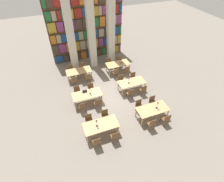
{
  "coord_description": "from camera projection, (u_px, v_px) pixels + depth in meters",
  "views": [
    {
      "loc": [
        -3.13,
        -8.59,
        8.44
      ],
      "look_at": [
        0.0,
        -0.27,
        0.68
      ],
      "focal_mm": 28.0,
      "sensor_mm": 36.0,
      "label": 1
    }
  ],
  "objects": [
    {
      "name": "chair_1",
      "position": [
        89.0,
        120.0,
        10.15
      ],
      "size": [
        0.42,
        0.4,
        0.88
      ],
      "rotation": [
        0.0,
        0.0,
        3.14
      ],
      "color": "brown",
      "rests_on": "ground_plane"
    },
    {
      "name": "chair_18",
      "position": [
        87.0,
        78.0,
        13.25
      ],
      "size": [
        0.42,
        0.4,
        0.88
      ],
      "color": "brown",
      "rests_on": "ground_plane"
    },
    {
      "name": "chair_13",
      "position": [
        121.0,
        80.0,
        13.01
      ],
      "size": [
        0.42,
        0.4,
        0.88
      ],
      "rotation": [
        0.0,
        0.0,
        3.14
      ],
      "color": "brown",
      "rests_on": "ground_plane"
    },
    {
      "name": "desk_lamp_3",
      "position": [
        129.0,
        80.0,
        12.14
      ],
      "size": [
        0.14,
        0.14,
        0.43
      ],
      "color": "#232328",
      "rests_on": "reading_table_3"
    },
    {
      "name": "chair_22",
      "position": [
        126.0,
        70.0,
        14.01
      ],
      "size": [
        0.42,
        0.4,
        0.88
      ],
      "color": "brown",
      "rests_on": "ground_plane"
    },
    {
      "name": "reading_table_0",
      "position": [
        101.0,
        126.0,
        9.62
      ],
      "size": [
        1.93,
        0.95,
        0.75
      ],
      "color": "tan",
      "rests_on": "ground_plane"
    },
    {
      "name": "chair_12",
      "position": [
        130.0,
        93.0,
        11.94
      ],
      "size": [
        0.42,
        0.4,
        0.88
      ],
      "color": "brown",
      "rests_on": "ground_plane"
    },
    {
      "name": "reading_table_3",
      "position": [
        132.0,
        83.0,
        12.47
      ],
      "size": [
        1.93,
        0.95,
        0.75
      ],
      "color": "tan",
      "rests_on": "ground_plane"
    },
    {
      "name": "reading_table_4",
      "position": [
        79.0,
        72.0,
        13.53
      ],
      "size": [
        1.93,
        0.95,
        0.75
      ],
      "color": "tan",
      "rests_on": "ground_plane"
    },
    {
      "name": "chair_2",
      "position": [
        115.0,
        136.0,
        9.35
      ],
      "size": [
        0.42,
        0.4,
        0.88
      ],
      "color": "brown",
      "rests_on": "ground_plane"
    },
    {
      "name": "desk_lamp_0",
      "position": [
        97.0,
        122.0,
        9.27
      ],
      "size": [
        0.14,
        0.14,
        0.5
      ],
      "color": "#232328",
      "rests_on": "reading_table_0"
    },
    {
      "name": "bookshelf_bank",
      "position": [
        87.0,
        28.0,
        14.71
      ],
      "size": [
        6.36,
        0.35,
        5.5
      ],
      "color": "brown",
      "rests_on": "ground_plane"
    },
    {
      "name": "pillar_left",
      "position": [
        70.0,
        35.0,
        13.07
      ],
      "size": [
        0.56,
        0.56,
        6.0
      ],
      "color": "beige",
      "rests_on": "ground_plane"
    },
    {
      "name": "chair_3",
      "position": [
        105.0,
        116.0,
        10.41
      ],
      "size": [
        0.42,
        0.4,
        0.88
      ],
      "rotation": [
        0.0,
        0.0,
        3.14
      ],
      "color": "brown",
      "rests_on": "ground_plane"
    },
    {
      "name": "chair_19",
      "position": [
        83.0,
        67.0,
        14.31
      ],
      "size": [
        0.42,
        0.4,
        0.88
      ],
      "rotation": [
        0.0,
        0.0,
        3.14
      ],
      "color": "brown",
      "rests_on": "ground_plane"
    },
    {
      "name": "chair_4",
      "position": [
        151.0,
        123.0,
        9.97
      ],
      "size": [
        0.42,
        0.4,
        0.88
      ],
      "color": "brown",
      "rests_on": "ground_plane"
    },
    {
      "name": "chair_8",
      "position": [
        82.0,
        107.0,
        10.96
      ],
      "size": [
        0.42,
        0.4,
        0.88
      ],
      "color": "brown",
      "rests_on": "ground_plane"
    },
    {
      "name": "pillar_center",
      "position": [
        91.0,
        32.0,
        13.5
      ],
      "size": [
        0.56,
        0.56,
        6.0
      ],
      "color": "beige",
      "rests_on": "ground_plane"
    },
    {
      "name": "chair_23",
      "position": [
        119.0,
        61.0,
        15.08
      ],
      "size": [
        0.42,
        0.4,
        0.88
      ],
      "rotation": [
        0.0,
        0.0,
        3.14
      ],
      "color": "brown",
      "rests_on": "ground_plane"
    },
    {
      "name": "chair_0",
      "position": [
        97.0,
        142.0,
        9.08
      ],
      "size": [
        0.42,
        0.4,
        0.88
      ],
      "color": "brown",
      "rests_on": "ground_plane"
    },
    {
      "name": "chair_6",
      "position": [
        166.0,
        119.0,
        10.23
      ],
      "size": [
        0.42,
        0.4,
        0.88
      ],
      "color": "brown",
      "rests_on": "ground_plane"
    },
    {
      "name": "chair_5",
      "position": [
        139.0,
        106.0,
        11.04
      ],
      "size": [
        0.42,
        0.4,
        0.88
      ],
      "rotation": [
        0.0,
        0.0,
        3.14
      ],
      "color": "brown",
      "rests_on": "ground_plane"
    },
    {
      "name": "reading_table_2",
      "position": [
        87.0,
        95.0,
        11.5
      ],
      "size": [
        1.93,
        0.95,
        0.75
      ],
      "color": "tan",
      "rests_on": "ground_plane"
    },
    {
      "name": "desk_lamp_1",
      "position": [
        158.0,
        104.0,
        10.29
      ],
      "size": [
        0.14,
        0.14,
        0.5
      ],
      "color": "#232328",
      "rests_on": "reading_table_1"
    },
    {
      "name": "chair_7",
      "position": [
        153.0,
        102.0,
        11.3
      ],
      "size": [
        0.42,
        0.4,
        0.88
      ],
      "rotation": [
        0.0,
        0.0,
        3.14
      ],
      "color": "brown",
      "rests_on": "ground_plane"
    },
    {
      "name": "chair_15",
      "position": [
        133.0,
        78.0,
        13.27
      ],
      "size": [
        0.42,
        0.4,
        0.88
      ],
      "rotation": [
        0.0,
        0.0,
        3.14
      ],
      "color": "brown",
      "rests_on": "ground_plane"
    },
    {
      "name": "chair_16",
      "position": [
        75.0,
        81.0,
        12.99
      ],
      "size": [
        0.42,
        0.4,
        0.88
      ],
      "color": "brown",
      "rests_on": "ground_plane"
    },
    {
      "name": "reading_table_5",
      "position": [
        118.0,
        64.0,
        14.31
      ],
      "size": [
        1.93,
        0.95,
        0.75
      ],
      "color": "tan",
      "rests_on": "ground_plane"
    },
    {
      "name": "pillar_right",
      "position": [
        111.0,
        29.0,
        13.93
      ],
      "size": [
        0.56,
        0.56,
        6.0
      ],
      "color": "beige",
      "rests_on": "ground_plane"
    },
    {
      "name": "desk_lamp_4",
      "position": [
        121.0,
        60.0,
        14.13
      ],
      "size": [
        0.14,
        0.14,
        0.4
      ],
      "color": "#232328",
      "rests_on": "reading_table_5"
    },
    {
      "name": "chair_9",
      "position": [
        77.0,
        92.0,
        12.03
      ],
      "size": [
        0.42,
        0.4,
        0.88
      ],
      "rotation": [
        0.0,
        0.0,
        3.14
      ],
      "color": "brown",
      "rests_on": "ground_plane"
    },
    {
      "name": "chair_21",
      "position": [
        109.0,
        63.0,
        14.83
      ],
      "size": [
        0.42,
        0.4,
        0.88
      ],
      "rotation": [
        0.0,
        0.0,
        3.14
      ],
      "color": "brown",
      "rests_on": "ground_plane"
    },
    {
      "name": "chair_14",
      "position": [
        143.0,
        90.0,
        12.21
      ],
      "size": [
        0.42,
        0.4,
        0.88
      ],
      "color": "brown",
      "rests_on": "ground_plane"
    },
    {
      "name": "reading_table_1",
      "position": [
        153.0,
        110.0,
        10.51
      ],
      "size": [
        1.93,
        0.95,
        0.75
      ],
      "color": "tan",
      "rests_on": "ground_plane"
    },
    {
      "name": "chair_20",
      "position": [
        115.0,
        73.0,
        13.76
      ],
      "size": [
        0.42,
        0.4,
        0.88
      ],
      "color": "brown",
      "rests_on": "ground_plane"
    },
    {
      "name": "ground_plane",
      "position": [
        111.0,
        96.0,
        12.43
      ],
      "size": [
        40.0,
        40.0,
        0.0
      ],
      "primitive_type": "plane",
      "color": "gray"
    },
    {
      "name": "laptop",
      "position": [
        84.0,
        91.0,
        11.6
      ],
      "size": [
        0.32,
        0.22,
        0.21
      ],
      "rotation": [
        0.0,
        0.0,
        3.14
      ],
      "color": "silver",
      "rests_on": "reading_table_2"
    },
    {
      "name": "desk_lamp_2",
      "position": [
        90.0,
        90.0,
        11.27
      ],
      "size": [
        0.14,
        0.14,
        0.48
      ],
      "color": "#232328",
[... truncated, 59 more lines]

